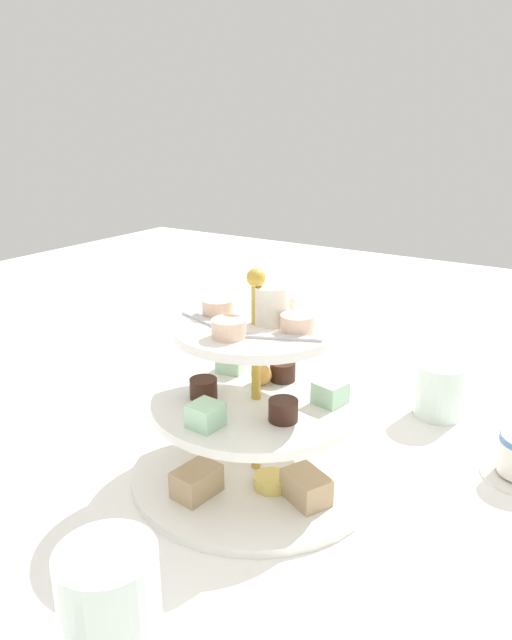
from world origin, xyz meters
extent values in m
plane|color=white|center=(0.00, 0.00, 0.00)|extent=(2.40, 2.40, 0.00)
cylinder|color=white|center=(0.00, 0.00, 0.01)|extent=(0.28, 0.28, 0.01)
cylinder|color=white|center=(0.00, 0.00, 0.09)|extent=(0.23, 0.23, 0.01)
cylinder|color=white|center=(0.00, 0.00, 0.18)|extent=(0.18, 0.18, 0.01)
cylinder|color=gold|center=(0.00, 0.00, 0.12)|extent=(0.01, 0.01, 0.23)
sphere|color=gold|center=(0.00, 0.00, 0.23)|extent=(0.02, 0.02, 0.02)
cube|color=tan|center=(0.08, -0.02, 0.03)|extent=(0.06, 0.05, 0.03)
cube|color=tan|center=(0.02, 0.08, 0.03)|extent=(0.05, 0.06, 0.03)
cube|color=tan|center=(-0.08, 0.02, 0.03)|extent=(0.05, 0.04, 0.03)
cube|color=tan|center=(-0.02, -0.08, 0.03)|extent=(0.04, 0.05, 0.03)
cylinder|color=#E5C660|center=(0.03, -0.02, 0.02)|extent=(0.04, 0.04, 0.01)
cylinder|color=#381E14|center=(0.05, -0.03, 0.11)|extent=(0.03, 0.03, 0.02)
cylinder|color=#381E14|center=(0.00, 0.06, 0.11)|extent=(0.03, 0.03, 0.02)
cylinder|color=#381E14|center=(-0.05, -0.03, 0.11)|extent=(0.03, 0.03, 0.02)
cube|color=#B2E5BC|center=(0.07, 0.03, 0.11)|extent=(0.04, 0.04, 0.02)
cube|color=#B2E5BC|center=(-0.06, 0.05, 0.11)|extent=(0.04, 0.04, 0.02)
cube|color=#B2E5BC|center=(-0.01, -0.08, 0.11)|extent=(0.03, 0.03, 0.02)
sphere|color=gold|center=(-0.01, 0.03, 0.11)|extent=(0.02, 0.02, 0.02)
cylinder|color=beige|center=(0.05, 0.00, 0.19)|extent=(0.03, 0.03, 0.02)
cylinder|color=beige|center=(0.00, 0.05, 0.19)|extent=(0.03, 0.03, 0.02)
cylinder|color=beige|center=(-0.05, 0.00, 0.19)|extent=(0.03, 0.03, 0.02)
cylinder|color=beige|center=(0.00, -0.05, 0.19)|extent=(0.03, 0.03, 0.02)
cylinder|color=white|center=(0.01, 0.01, 0.20)|extent=(0.04, 0.04, 0.04)
cube|color=silver|center=(-0.04, -0.03, 0.18)|extent=(0.09, 0.04, 0.00)
cube|color=silver|center=(0.04, -0.03, 0.18)|extent=(0.09, 0.05, 0.00)
cylinder|color=silver|center=(0.06, -0.28, 0.06)|extent=(0.07, 0.07, 0.12)
cylinder|color=silver|center=(0.13, 0.25, 0.04)|extent=(0.06, 0.06, 0.07)
cylinder|color=silver|center=(-0.13, 0.22, 0.05)|extent=(0.06, 0.06, 0.10)
camera|label=1|loc=(0.31, -0.49, 0.38)|focal=33.28mm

